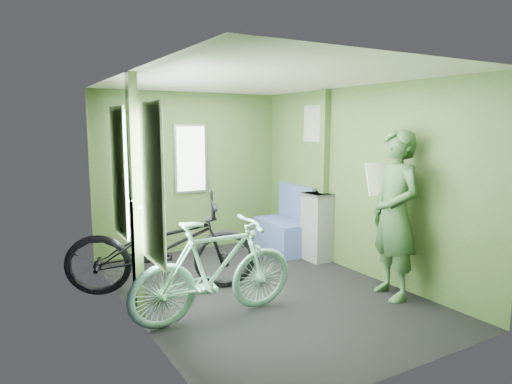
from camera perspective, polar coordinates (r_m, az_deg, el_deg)
room at (r=4.91m, az=-0.02°, el=3.77°), size 4.00×4.02×2.31m
bicycle_black at (r=5.23m, az=-11.44°, el=-12.27°), size 2.23×1.53×1.18m
bicycle_mint at (r=4.50m, az=-5.03°, el=-15.63°), size 1.66×0.62×1.05m
passenger at (r=5.01m, az=16.97°, el=-2.73°), size 0.56×0.76×1.79m
waste_box at (r=6.25m, az=7.60°, el=-4.35°), size 0.27×0.38×0.93m
bench_seat at (r=6.71m, az=3.60°, el=-4.98°), size 0.56×0.94×0.97m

